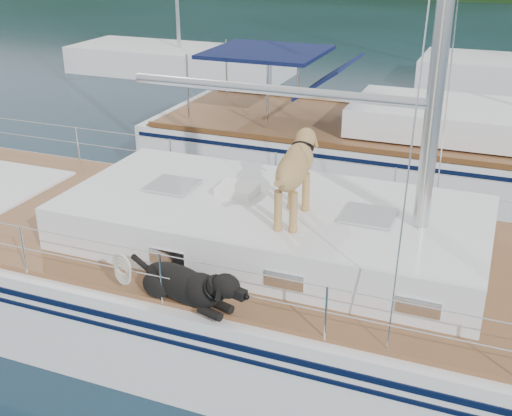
% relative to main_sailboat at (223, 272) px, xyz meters
% --- Properties ---
extents(ground, '(120.00, 120.00, 0.00)m').
position_rel_main_sailboat_xyz_m(ground, '(-0.10, 0.01, -0.68)').
color(ground, black).
rests_on(ground, ground).
extents(main_sailboat, '(12.00, 3.90, 14.01)m').
position_rel_main_sailboat_xyz_m(main_sailboat, '(0.00, 0.00, 0.00)').
color(main_sailboat, white).
rests_on(main_sailboat, ground).
extents(neighbor_sailboat, '(11.00, 3.50, 13.30)m').
position_rel_main_sailboat_xyz_m(neighbor_sailboat, '(1.62, 6.07, -0.05)').
color(neighbor_sailboat, white).
rests_on(neighbor_sailboat, ground).
extents(bg_boat_west, '(8.00, 3.00, 11.65)m').
position_rel_main_sailboat_xyz_m(bg_boat_west, '(-8.10, 14.01, -0.23)').
color(bg_boat_west, white).
rests_on(bg_boat_west, ground).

